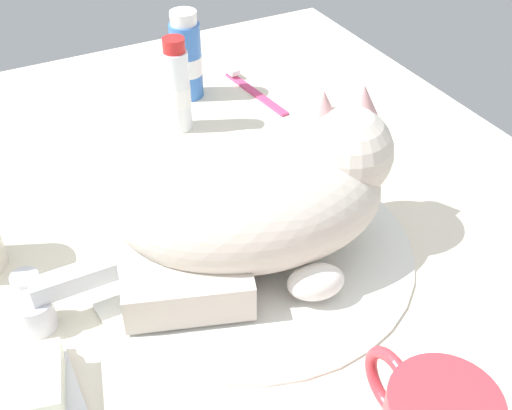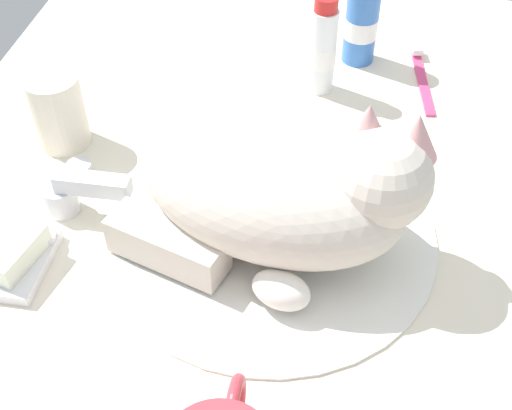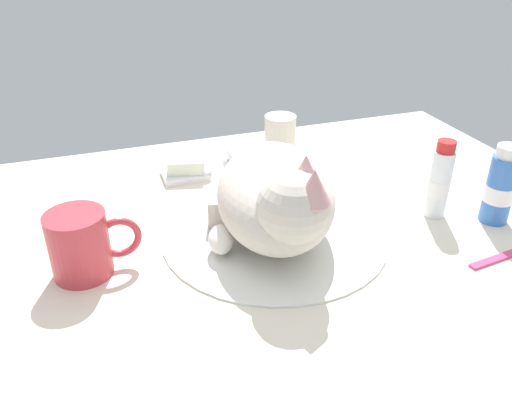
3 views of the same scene
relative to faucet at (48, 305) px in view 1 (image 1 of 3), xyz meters
The scene contains 9 objects.
ground_plane 21.32cm from the faucet, 90.00° to the right, with size 110.00×82.50×3.00cm, color silver.
sink_basin 21.08cm from the faucet, 90.00° to the right, with size 34.28×34.28×0.68cm, color silver.
faucet is the anchor object (origin of this frame).
cat 23.02cm from the faucet, 91.12° to the right, with size 23.63×31.45×15.98cm.
soap_dish 8.97cm from the faucet, 160.30° to the left, with size 9.00×6.40×1.20cm, color white.
soap_bar 8.82cm from the faucet, 160.30° to the left, with size 6.68×4.55×2.49cm, color silver.
toothpaste_bottle 35.93cm from the faucet, 41.84° to the right, with size 3.42×3.42×12.92cm.
mouthwash_bottle 44.78cm from the faucet, 39.43° to the right, with size 4.47×4.47×12.77cm.
toothbrush 48.37cm from the faucet, 50.06° to the right, with size 15.04×3.06×1.60cm.
Camera 1 is at (-44.47, 22.43, 46.11)cm, focal length 44.76 mm.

